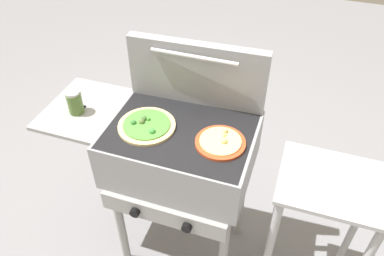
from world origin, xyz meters
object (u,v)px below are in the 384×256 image
Objects in this scene: grill at (178,153)px; pizza_cheese at (221,142)px; prep_table at (321,216)px; sauce_jar at (75,102)px; pizza_veggie at (147,125)px.

grill is 0.25m from pizza_cheese.
prep_table is (0.67, 0.00, -0.19)m from grill.
grill is at bearing 4.36° from sauce_jar.
prep_table is at bearing 2.02° from sauce_jar.
pizza_cheese is 0.59m from prep_table.
pizza_cheese and pizza_veggie have the same top height.
prep_table is (0.47, 0.03, -0.34)m from pizza_cheese.
sauce_jar is at bearing -179.34° from pizza_cheese.
grill is 0.51m from sauce_jar.
grill is 0.20m from pizza_veggie.
pizza_cheese reaches higher than prep_table.
pizza_cheese is 0.84× the size of pizza_veggie.
sauce_jar reaches higher than grill.
pizza_veggie reaches higher than prep_table.
sauce_jar is (-0.34, -0.01, 0.05)m from pizza_veggie.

